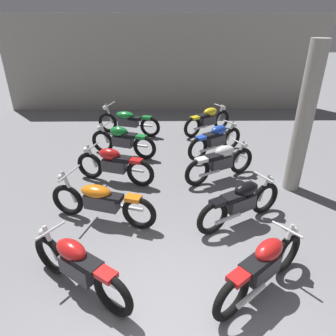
{
  "coord_description": "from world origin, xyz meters",
  "views": [
    {
      "loc": [
        -0.09,
        -2.47,
        3.62
      ],
      "look_at": [
        0.0,
        3.56,
        0.55
      ],
      "focal_mm": 32.79,
      "sensor_mm": 36.0,
      "label": 1
    }
  ],
  "objects_px": {
    "motorcycle_left_row_2": "(114,164)",
    "motorcycle_right_row_2": "(221,162)",
    "motorcycle_right_row_1": "(241,202)",
    "motorcycle_left_row_0": "(78,266)",
    "motorcycle_left_row_1": "(101,201)",
    "motorcycle_right_row_4": "(208,120)",
    "motorcycle_left_row_4": "(128,121)",
    "motorcycle_right_row_3": "(216,139)",
    "motorcycle_left_row_3": "(123,140)",
    "motorcycle_right_row_0": "(263,267)",
    "support_pillar": "(304,121)"
  },
  "relations": [
    {
      "from": "motorcycle_left_row_2",
      "to": "motorcycle_right_row_2",
      "type": "distance_m",
      "value": 2.52
    },
    {
      "from": "motorcycle_right_row_1",
      "to": "motorcycle_left_row_0",
      "type": "bearing_deg",
      "value": -149.12
    },
    {
      "from": "motorcycle_left_row_1",
      "to": "motorcycle_right_row_1",
      "type": "distance_m",
      "value": 2.63
    },
    {
      "from": "motorcycle_left_row_1",
      "to": "motorcycle_right_row_4",
      "type": "xyz_separation_m",
      "value": [
        2.64,
        4.81,
        0.01
      ]
    },
    {
      "from": "motorcycle_left_row_0",
      "to": "motorcycle_right_row_2",
      "type": "distance_m",
      "value": 4.19
    },
    {
      "from": "motorcycle_left_row_4",
      "to": "motorcycle_right_row_3",
      "type": "xyz_separation_m",
      "value": [
        2.62,
        -1.67,
        0.01
      ]
    },
    {
      "from": "motorcycle_left_row_3",
      "to": "motorcycle_right_row_0",
      "type": "bearing_deg",
      "value": -62.13
    },
    {
      "from": "motorcycle_left_row_0",
      "to": "motorcycle_right_row_1",
      "type": "height_order",
      "value": "same"
    },
    {
      "from": "motorcycle_left_row_2",
      "to": "motorcycle_left_row_4",
      "type": "distance_m",
      "value": 3.2
    },
    {
      "from": "motorcycle_right_row_3",
      "to": "motorcycle_left_row_3",
      "type": "bearing_deg",
      "value": -179.36
    },
    {
      "from": "motorcycle_left_row_4",
      "to": "motorcycle_right_row_0",
      "type": "height_order",
      "value": "motorcycle_left_row_4"
    },
    {
      "from": "support_pillar",
      "to": "motorcycle_right_row_1",
      "type": "bearing_deg",
      "value": -139.02
    },
    {
      "from": "motorcycle_left_row_2",
      "to": "motorcycle_left_row_4",
      "type": "bearing_deg",
      "value": 90.01
    },
    {
      "from": "motorcycle_left_row_0",
      "to": "motorcycle_right_row_4",
      "type": "height_order",
      "value": "same"
    },
    {
      "from": "motorcycle_left_row_3",
      "to": "motorcycle_right_row_4",
      "type": "relative_size",
      "value": 1.13
    },
    {
      "from": "motorcycle_left_row_3",
      "to": "motorcycle_right_row_3",
      "type": "relative_size",
      "value": 1.13
    },
    {
      "from": "motorcycle_left_row_1",
      "to": "support_pillar",
      "type": "bearing_deg",
      "value": 16.37
    },
    {
      "from": "motorcycle_left_row_0",
      "to": "motorcycle_left_row_4",
      "type": "distance_m",
      "value": 6.4
    },
    {
      "from": "motorcycle_right_row_0",
      "to": "motorcycle_right_row_3",
      "type": "bearing_deg",
      "value": 89.02
    },
    {
      "from": "motorcycle_left_row_0",
      "to": "motorcycle_left_row_2",
      "type": "xyz_separation_m",
      "value": [
        0.04,
        3.2,
        0.0
      ]
    },
    {
      "from": "motorcycle_right_row_0",
      "to": "motorcycle_right_row_1",
      "type": "bearing_deg",
      "value": 87.6
    },
    {
      "from": "motorcycle_right_row_4",
      "to": "motorcycle_right_row_2",
      "type": "bearing_deg",
      "value": -91.88
    },
    {
      "from": "motorcycle_right_row_1",
      "to": "motorcycle_right_row_3",
      "type": "bearing_deg",
      "value": 89.76
    },
    {
      "from": "support_pillar",
      "to": "motorcycle_right_row_1",
      "type": "relative_size",
      "value": 1.81
    },
    {
      "from": "motorcycle_left_row_3",
      "to": "motorcycle_right_row_2",
      "type": "bearing_deg",
      "value": -29.16
    },
    {
      "from": "support_pillar",
      "to": "motorcycle_left_row_0",
      "type": "relative_size",
      "value": 1.92
    },
    {
      "from": "motorcycle_left_row_0",
      "to": "motorcycle_left_row_2",
      "type": "bearing_deg",
      "value": 89.21
    },
    {
      "from": "motorcycle_left_row_0",
      "to": "motorcycle_right_row_3",
      "type": "xyz_separation_m",
      "value": [
        2.66,
        4.73,
        0.0
      ]
    },
    {
      "from": "motorcycle_left_row_3",
      "to": "motorcycle_left_row_4",
      "type": "relative_size",
      "value": 0.9
    },
    {
      "from": "motorcycle_left_row_1",
      "to": "motorcycle_right_row_3",
      "type": "relative_size",
      "value": 1.26
    },
    {
      "from": "support_pillar",
      "to": "motorcycle_right_row_0",
      "type": "xyz_separation_m",
      "value": [
        -1.55,
        -2.92,
        -1.14
      ]
    },
    {
      "from": "motorcycle_left_row_1",
      "to": "motorcycle_right_row_0",
      "type": "bearing_deg",
      "value": -33.83
    },
    {
      "from": "motorcycle_right_row_0",
      "to": "motorcycle_right_row_3",
      "type": "distance_m",
      "value": 4.78
    },
    {
      "from": "motorcycle_left_row_0",
      "to": "motorcycle_right_row_4",
      "type": "bearing_deg",
      "value": 67.64
    },
    {
      "from": "motorcycle_left_row_0",
      "to": "motorcycle_right_row_3",
      "type": "distance_m",
      "value": 5.43
    },
    {
      "from": "motorcycle_left_row_0",
      "to": "motorcycle_right_row_3",
      "type": "bearing_deg",
      "value": 60.64
    },
    {
      "from": "support_pillar",
      "to": "motorcycle_left_row_3",
      "type": "bearing_deg",
      "value": 155.76
    },
    {
      "from": "motorcycle_right_row_2",
      "to": "motorcycle_right_row_3",
      "type": "height_order",
      "value": "same"
    },
    {
      "from": "motorcycle_left_row_1",
      "to": "motorcycle_right_row_0",
      "type": "height_order",
      "value": "motorcycle_left_row_1"
    },
    {
      "from": "motorcycle_left_row_0",
      "to": "motorcycle_right_row_1",
      "type": "bearing_deg",
      "value": 30.88
    },
    {
      "from": "motorcycle_right_row_0",
      "to": "motorcycle_right_row_4",
      "type": "height_order",
      "value": "same"
    },
    {
      "from": "motorcycle_left_row_0",
      "to": "motorcycle_right_row_4",
      "type": "xyz_separation_m",
      "value": [
        2.66,
        6.48,
        0.0
      ]
    },
    {
      "from": "motorcycle_left_row_4",
      "to": "motorcycle_right_row_1",
      "type": "height_order",
      "value": "motorcycle_left_row_4"
    },
    {
      "from": "motorcycle_right_row_0",
      "to": "motorcycle_right_row_3",
      "type": "relative_size",
      "value": 0.96
    },
    {
      "from": "support_pillar",
      "to": "motorcycle_right_row_3",
      "type": "xyz_separation_m",
      "value": [
        -1.47,
        1.86,
        -1.14
      ]
    },
    {
      "from": "support_pillar",
      "to": "motorcycle_right_row_0",
      "type": "distance_m",
      "value": 3.5
    },
    {
      "from": "motorcycle_left_row_1",
      "to": "motorcycle_right_row_1",
      "type": "bearing_deg",
      "value": -1.77
    },
    {
      "from": "motorcycle_right_row_0",
      "to": "motorcycle_right_row_4",
      "type": "relative_size",
      "value": 0.96
    },
    {
      "from": "motorcycle_left_row_4",
      "to": "motorcycle_right_row_4",
      "type": "relative_size",
      "value": 1.26
    },
    {
      "from": "motorcycle_right_row_2",
      "to": "motorcycle_right_row_1",
      "type": "bearing_deg",
      "value": -87.08
    }
  ]
}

